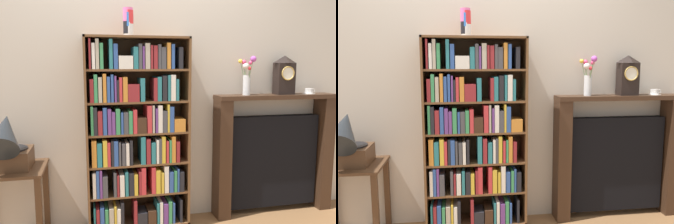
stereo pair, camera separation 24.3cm
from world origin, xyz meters
The scene contains 9 objects.
wall_back centered at (0.16, 0.32, 1.30)m, with size 5.00×0.08×2.60m, color beige.
bookshelf centered at (-0.02, 0.12, 0.79)m, with size 0.86×0.29×1.64m.
cup_stack centered at (-0.07, 0.10, 1.76)m, with size 0.08×0.08×0.22m.
side_table_left centered at (-1.00, 0.03, 0.48)m, with size 0.51×0.49×0.63m.
gramophone centered at (-1.00, -0.04, 0.84)m, with size 0.31×0.48×0.50m.
fireplace_mantel centered at (1.31, 0.19, 0.56)m, with size 1.18×0.21×1.14m.
mantel_clock centered at (1.38, 0.17, 1.32)m, with size 0.17×0.13×0.36m.
flower_vase centered at (1.01, 0.16, 1.31)m, with size 0.15×0.18×0.35m.
teacup_with_saucer centered at (1.65, 0.17, 1.17)m, with size 0.12×0.11×0.05m.
Camera 2 is at (-0.14, -2.75, 1.42)m, focal length 36.56 mm.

